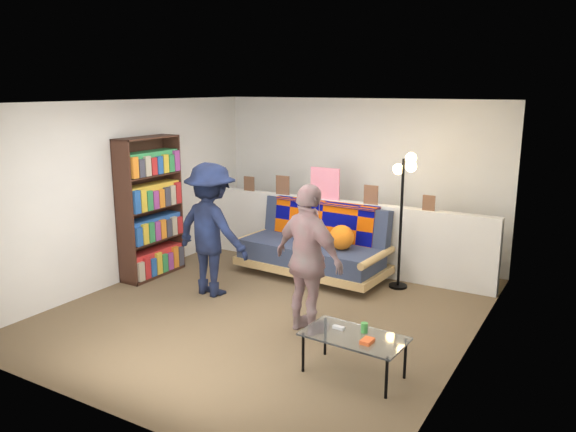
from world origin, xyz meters
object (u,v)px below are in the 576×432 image
object	(u,v)px
bookshelf	(150,212)
person_right	(309,260)
floor_lamp	(404,193)
person_left	(211,230)
futon_sofa	(316,246)
coffee_table	(355,338)

from	to	relation	value
bookshelf	person_right	bearing A→B (deg)	-11.33
floor_lamp	person_right	bearing A→B (deg)	-102.03
person_left	floor_lamp	bearing A→B (deg)	-138.70
futon_sofa	floor_lamp	xyz separation A→B (m)	(1.18, 0.14, 0.83)
floor_lamp	person_left	bearing A→B (deg)	-144.23
person_left	person_right	world-z (taller)	person_left
coffee_table	person_left	world-z (taller)	person_left
person_left	bookshelf	bearing A→B (deg)	-2.06
coffee_table	person_left	distance (m)	2.64
coffee_table	bookshelf	bearing A→B (deg)	161.87
bookshelf	coffee_table	distance (m)	3.78
bookshelf	coffee_table	bearing A→B (deg)	-18.13
futon_sofa	person_right	bearing A→B (deg)	-64.74
futon_sofa	person_left	world-z (taller)	person_left
coffee_table	person_right	xyz separation A→B (m)	(-0.80, 0.61, 0.44)
floor_lamp	coffee_table	bearing A→B (deg)	-80.35
bookshelf	person_right	size ratio (longest dim) A/B	1.20
coffee_table	person_left	bearing A→B (deg)	157.11
futon_sofa	person_left	xyz separation A→B (m)	(-0.79, -1.29, 0.42)
floor_lamp	person_left	xyz separation A→B (m)	(-1.98, -1.42, -0.41)
floor_lamp	person_right	world-z (taller)	floor_lamp
futon_sofa	coffee_table	world-z (taller)	futon_sofa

